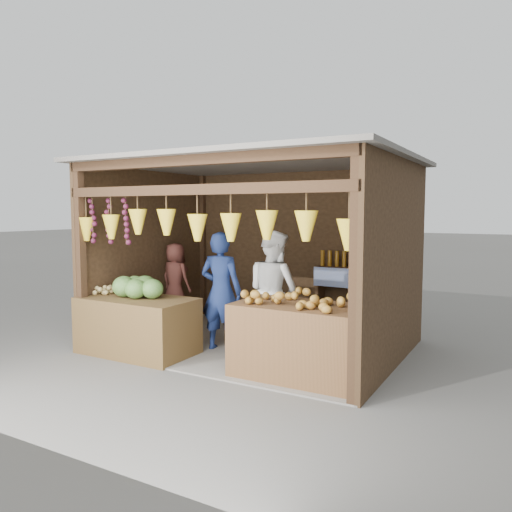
{
  "coord_description": "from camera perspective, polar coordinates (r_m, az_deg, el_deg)",
  "views": [
    {
      "loc": [
        3.47,
        -6.18,
        1.96
      ],
      "look_at": [
        0.06,
        -0.1,
        1.32
      ],
      "focal_mm": 35.0,
      "sensor_mm": 36.0,
      "label": 1
    }
  ],
  "objects": [
    {
      "name": "woman_standing",
      "position": [
        6.94,
        2.05,
        -4.05
      ],
      "size": [
        1.01,
        0.91,
        1.69
      ],
      "primitive_type": "imported",
      "rotation": [
        0.0,
        0.0,
        2.73
      ],
      "color": "white",
      "rests_on": "ground"
    },
    {
      "name": "melon_pile",
      "position": [
        7.05,
        -13.38,
        -3.3
      ],
      "size": [
        1.0,
        0.5,
        0.32
      ],
      "primitive_type": null,
      "color": "#144A13",
      "rests_on": "counter_left"
    },
    {
      "name": "counter_right",
      "position": [
        5.91,
        5.27,
        -9.73
      ],
      "size": [
        1.58,
        0.85,
        0.87
      ],
      "primitive_type": "cube",
      "color": "#4C3219",
      "rests_on": "ground"
    },
    {
      "name": "mango_pile",
      "position": [
        5.74,
        4.97,
        -4.59
      ],
      "size": [
        1.4,
        0.64,
        0.22
      ],
      "primitive_type": null,
      "color": "#CF491B",
      "rests_on": "counter_right"
    },
    {
      "name": "man_standing",
      "position": [
        6.96,
        -4.01,
        -4.08
      ],
      "size": [
        0.66,
        0.47,
        1.67
      ],
      "primitive_type": "imported",
      "rotation": [
        0.0,
        0.0,
        3.27
      ],
      "color": "#15224E",
      "rests_on": "ground"
    },
    {
      "name": "tanfruit_pile",
      "position": [
        7.42,
        -17.07,
        -3.71
      ],
      "size": [
        0.34,
        0.4,
        0.13
      ],
      "primitive_type": null,
      "color": "#A3814B",
      "rests_on": "counter_left"
    },
    {
      "name": "counter_left",
      "position": [
        7.09,
        -13.41,
        -7.75
      ],
      "size": [
        1.59,
        0.85,
        0.77
      ],
      "primitive_type": "cube",
      "color": "#4F381A",
      "rests_on": "ground"
    },
    {
      "name": "vendor_seated",
      "position": [
        8.24,
        -9.19,
        -2.52
      ],
      "size": [
        0.6,
        0.44,
        1.15
      ],
      "primitive_type": "imported",
      "rotation": [
        0.0,
        0.0,
        3.01
      ],
      "color": "#592B23",
      "rests_on": "stool"
    },
    {
      "name": "stall_structure",
      "position": [
        7.07,
        -0.44,
        2.84
      ],
      "size": [
        4.3,
        3.3,
        2.66
      ],
      "color": "slate",
      "rests_on": "ground"
    },
    {
      "name": "back_shelf",
      "position": [
        7.92,
        11.22,
        -2.77
      ],
      "size": [
        1.25,
        0.32,
        1.32
      ],
      "color": "#382314",
      "rests_on": "ground"
    },
    {
      "name": "ground",
      "position": [
        7.35,
        -0.03,
        -10.24
      ],
      "size": [
        80.0,
        80.0,
        0.0
      ],
      "primitive_type": "plane",
      "color": "#514F49",
      "rests_on": "ground"
    },
    {
      "name": "stool",
      "position": [
        8.36,
        -9.12,
        -7.4
      ],
      "size": [
        0.3,
        0.3,
        0.28
      ],
      "primitive_type": "cube",
      "color": "black",
      "rests_on": "ground"
    }
  ]
}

